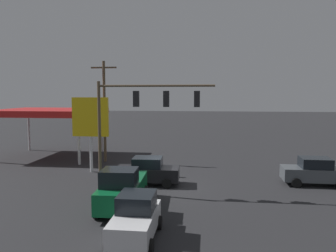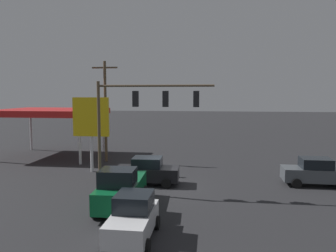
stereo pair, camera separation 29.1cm
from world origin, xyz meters
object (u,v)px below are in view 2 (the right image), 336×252
object	(u,v)px
traffic_signal_assembly	(140,110)
pickup_parked	(121,189)
sedan_waiting	(147,171)
hatchback_crossing	(133,218)
sedan_far	(315,172)
utility_pole	(105,109)
price_sign	(91,119)

from	to	relation	value
traffic_signal_assembly	pickup_parked	size ratio (longest dim) A/B	1.41
sedan_waiting	hatchback_crossing	distance (m)	8.71
sedan_far	utility_pole	bearing A→B (deg)	-18.76
traffic_signal_assembly	price_sign	size ratio (longest dim) A/B	1.23
pickup_parked	utility_pole	bearing A→B (deg)	-161.09
sedan_waiting	hatchback_crossing	world-z (taller)	hatchback_crossing
sedan_far	sedan_waiting	xyz separation A→B (m)	(11.64, 1.20, 0.00)
price_sign	hatchback_crossing	distance (m)	13.77
utility_pole	pickup_parked	distance (m)	13.84
traffic_signal_assembly	pickup_parked	xyz separation A→B (m)	(0.45, 3.12, -4.22)
traffic_signal_assembly	price_sign	world-z (taller)	traffic_signal_assembly
utility_pole	sedan_far	size ratio (longest dim) A/B	2.11
pickup_parked	price_sign	bearing A→B (deg)	-152.58
price_sign	hatchback_crossing	bearing A→B (deg)	117.89
hatchback_crossing	sedan_waiting	bearing A→B (deg)	-173.21
traffic_signal_assembly	utility_pole	xyz separation A→B (m)	(5.31, -9.26, -0.36)
traffic_signal_assembly	sedan_far	world-z (taller)	traffic_signal_assembly
hatchback_crossing	sedan_far	bearing A→B (deg)	132.90
price_sign	sedan_far	xyz separation A→B (m)	(-16.86, 1.95, -3.36)
price_sign	pickup_parked	xyz separation A→B (m)	(-4.71, 8.17, -3.21)
pickup_parked	hatchback_crossing	size ratio (longest dim) A/B	1.39
traffic_signal_assembly	price_sign	xyz separation A→B (m)	(5.16, -5.05, -1.02)
price_sign	sedan_waiting	size ratio (longest dim) A/B	1.37
traffic_signal_assembly	utility_pole	distance (m)	10.68
price_sign	sedan_far	distance (m)	17.31
price_sign	sedan_far	bearing A→B (deg)	173.39
traffic_signal_assembly	hatchback_crossing	size ratio (longest dim) A/B	1.96
traffic_signal_assembly	price_sign	bearing A→B (deg)	-44.41
utility_pole	price_sign	xyz separation A→B (m)	(-0.15, 4.20, -0.65)
traffic_signal_assembly	price_sign	distance (m)	7.29
pickup_parked	hatchback_crossing	xyz separation A→B (m)	(-1.54, 3.63, -0.16)
utility_pole	traffic_signal_assembly	bearing A→B (deg)	119.85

